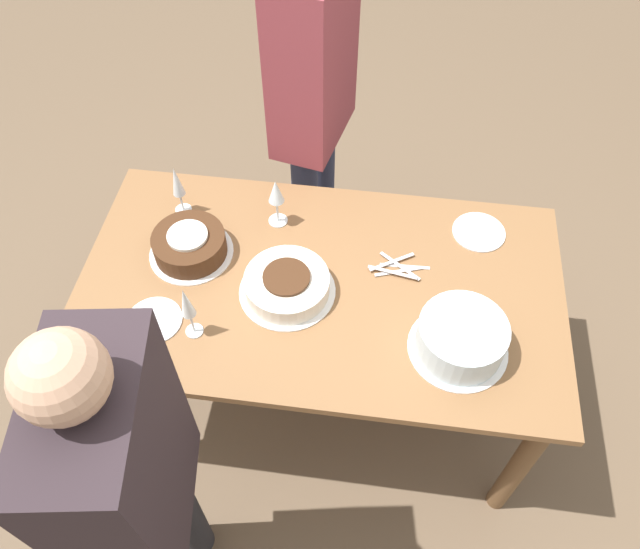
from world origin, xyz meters
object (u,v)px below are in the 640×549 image
cake_center_white (287,285)px  wine_glass_extra (177,184)px  person_watching (135,484)px  cake_front_chocolate (190,245)px  wine_glass_far (187,304)px  cake_back_decorated (461,338)px  wine_glass_near (276,194)px  person_cutting (313,91)px

cake_center_white → wine_glass_extra: size_ratio=1.55×
cake_center_white → wine_glass_extra: (0.44, -0.31, 0.10)m
wine_glass_extra → person_watching: size_ratio=0.13×
cake_front_chocolate → wine_glass_far: size_ratio=1.30×
cake_back_decorated → wine_glass_near: size_ratio=1.57×
cake_back_decorated → wine_glass_near: wine_glass_near is taller
person_cutting → cake_back_decorated: bearing=44.6°
cake_front_chocolate → cake_back_decorated: cake_back_decorated is taller
cake_front_chocolate → cake_center_white: bearing=161.6°
cake_front_chocolate → cake_back_decorated: size_ratio=0.93×
cake_back_decorated → cake_center_white: bearing=-14.7°
cake_front_chocolate → person_watching: (-0.11, 0.85, 0.13)m
wine_glass_far → person_cutting: size_ratio=0.13×
wine_glass_extra → wine_glass_far: bearing=108.9°
cake_front_chocolate → wine_glass_near: bearing=-145.5°
person_cutting → person_watching: bearing=3.5°
cake_back_decorated → person_watching: (0.80, 0.59, 0.12)m
wine_glass_near → wine_glass_far: 0.53m
person_cutting → cake_front_chocolate: bearing=-15.9°
cake_center_white → cake_front_chocolate: (0.36, -0.12, 0.01)m
person_watching → wine_glass_far: bearing=-6.4°
cake_back_decorated → person_cutting: 1.08m
cake_center_white → cake_front_chocolate: cake_front_chocolate is taller
wine_glass_extra → person_watching: person_watching is taller
cake_front_chocolate → person_watching: size_ratio=0.18×
wine_glass_extra → person_cutting: size_ratio=0.12×
cake_front_chocolate → cake_back_decorated: (-0.91, 0.26, 0.02)m
cake_front_chocolate → wine_glass_far: bearing=106.3°
wine_glass_far → person_watching: (-0.02, 0.54, 0.03)m
wine_glass_extra → person_watching: (-0.20, 1.05, 0.04)m
cake_front_chocolate → person_cutting: size_ratio=0.17×
person_cutting → cake_center_white: bearing=13.4°
wine_glass_far → wine_glass_extra: bearing=-71.1°
cake_back_decorated → wine_glass_near: 0.79m
cake_back_decorated → wine_glass_far: (0.82, 0.05, 0.09)m
cake_back_decorated → person_watching: 1.00m
wine_glass_near → person_cutting: 0.47m
cake_back_decorated → wine_glass_near: (0.64, -0.45, 0.08)m
cake_back_decorated → wine_glass_extra: wine_glass_extra is taller
wine_glass_extra → cake_center_white: bearing=144.4°
cake_back_decorated → person_watching: bearing=36.4°
person_watching → wine_glass_extra: bearing=1.7°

